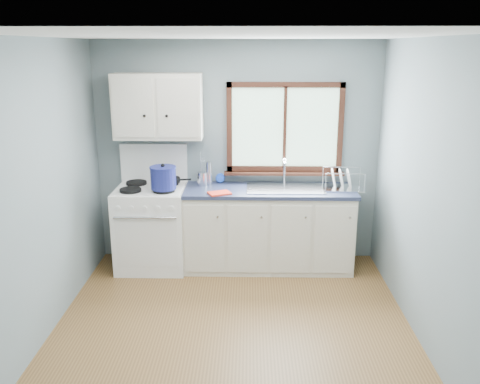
{
  "coord_description": "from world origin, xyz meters",
  "views": [
    {
      "loc": [
        0.14,
        -3.88,
        2.43
      ],
      "look_at": [
        0.05,
        0.9,
        1.05
      ],
      "focal_mm": 38.0,
      "sensor_mm": 36.0,
      "label": 1
    }
  ],
  "objects_px": {
    "gas_range": "(152,225)",
    "sink": "(285,194)",
    "stockpot": "(163,177)",
    "utensil_crock": "(202,179)",
    "dish_rack": "(342,183)",
    "thermos": "(209,174)",
    "base_cabinets": "(268,232)",
    "skillet": "(169,180)"
  },
  "relations": [
    {
      "from": "gas_range",
      "to": "sink",
      "type": "distance_m",
      "value": 1.53
    },
    {
      "from": "skillet",
      "to": "thermos",
      "type": "distance_m",
      "value": 0.45
    },
    {
      "from": "base_cabinets",
      "to": "thermos",
      "type": "height_order",
      "value": "thermos"
    },
    {
      "from": "thermos",
      "to": "sink",
      "type": "bearing_deg",
      "value": -9.41
    },
    {
      "from": "sink",
      "to": "stockpot",
      "type": "bearing_deg",
      "value": -172.86
    },
    {
      "from": "stockpot",
      "to": "utensil_crock",
      "type": "height_order",
      "value": "utensil_crock"
    },
    {
      "from": "utensil_crock",
      "to": "dish_rack",
      "type": "xyz_separation_m",
      "value": [
        1.54,
        -0.11,
        -0.02
      ]
    },
    {
      "from": "utensil_crock",
      "to": "thermos",
      "type": "xyz_separation_m",
      "value": [
        0.07,
        0.01,
        0.05
      ]
    },
    {
      "from": "sink",
      "to": "utensil_crock",
      "type": "distance_m",
      "value": 0.94
    },
    {
      "from": "gas_range",
      "to": "sink",
      "type": "height_order",
      "value": "gas_range"
    },
    {
      "from": "sink",
      "to": "dish_rack",
      "type": "xyz_separation_m",
      "value": [
        0.62,
        0.01,
        0.12
      ]
    },
    {
      "from": "sink",
      "to": "dish_rack",
      "type": "height_order",
      "value": "sink"
    },
    {
      "from": "thermos",
      "to": "dish_rack",
      "type": "relative_size",
      "value": 0.59
    },
    {
      "from": "sink",
      "to": "gas_range",
      "type": "bearing_deg",
      "value": -179.29
    },
    {
      "from": "base_cabinets",
      "to": "skillet",
      "type": "height_order",
      "value": "skillet"
    },
    {
      "from": "thermos",
      "to": "stockpot",
      "type": "bearing_deg",
      "value": -146.66
    },
    {
      "from": "skillet",
      "to": "dish_rack",
      "type": "relative_size",
      "value": 0.87
    },
    {
      "from": "thermos",
      "to": "dish_rack",
      "type": "distance_m",
      "value": 1.48
    },
    {
      "from": "skillet",
      "to": "utensil_crock",
      "type": "bearing_deg",
      "value": -4.33
    },
    {
      "from": "stockpot",
      "to": "dish_rack",
      "type": "relative_size",
      "value": 0.81
    },
    {
      "from": "stockpot",
      "to": "dish_rack",
      "type": "bearing_deg",
      "value": 5.28
    },
    {
      "from": "gas_range",
      "to": "dish_rack",
      "type": "height_order",
      "value": "gas_range"
    },
    {
      "from": "dish_rack",
      "to": "base_cabinets",
      "type": "bearing_deg",
      "value": -176.33
    },
    {
      "from": "gas_range",
      "to": "stockpot",
      "type": "bearing_deg",
      "value": -39.64
    },
    {
      "from": "gas_range",
      "to": "stockpot",
      "type": "height_order",
      "value": "gas_range"
    },
    {
      "from": "thermos",
      "to": "dish_rack",
      "type": "height_order",
      "value": "thermos"
    },
    {
      "from": "base_cabinets",
      "to": "dish_rack",
      "type": "bearing_deg",
      "value": 1.01
    },
    {
      "from": "sink",
      "to": "utensil_crock",
      "type": "xyz_separation_m",
      "value": [
        -0.92,
        0.13,
        0.14
      ]
    },
    {
      "from": "gas_range",
      "to": "skillet",
      "type": "distance_m",
      "value": 0.54
    },
    {
      "from": "gas_range",
      "to": "base_cabinets",
      "type": "bearing_deg",
      "value": 0.82
    },
    {
      "from": "gas_range",
      "to": "dish_rack",
      "type": "distance_m",
      "value": 2.16
    },
    {
      "from": "gas_range",
      "to": "sink",
      "type": "relative_size",
      "value": 1.62
    },
    {
      "from": "sink",
      "to": "stockpot",
      "type": "xyz_separation_m",
      "value": [
        -1.31,
        -0.16,
        0.22
      ]
    },
    {
      "from": "utensil_crock",
      "to": "dish_rack",
      "type": "distance_m",
      "value": 1.55
    },
    {
      "from": "utensil_crock",
      "to": "dish_rack",
      "type": "relative_size",
      "value": 0.85
    },
    {
      "from": "sink",
      "to": "thermos",
      "type": "distance_m",
      "value": 0.88
    },
    {
      "from": "utensil_crock",
      "to": "skillet",
      "type": "bearing_deg",
      "value": -176.54
    },
    {
      "from": "sink",
      "to": "utensil_crock",
      "type": "height_order",
      "value": "utensil_crock"
    },
    {
      "from": "gas_range",
      "to": "thermos",
      "type": "relative_size",
      "value": 5.11
    },
    {
      "from": "stockpot",
      "to": "dish_rack",
      "type": "xyz_separation_m",
      "value": [
        1.93,
        0.18,
        -0.1
      ]
    },
    {
      "from": "skillet",
      "to": "dish_rack",
      "type": "bearing_deg",
      "value": -10.49
    },
    {
      "from": "sink",
      "to": "utensil_crock",
      "type": "bearing_deg",
      "value": 172.13
    }
  ]
}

